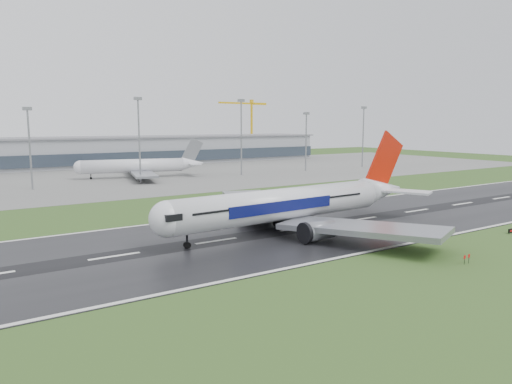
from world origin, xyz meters
TOP-DOWN VIEW (x-y plane):
  - ground at (0.00, 0.00)m, footprint 520.00×520.00m
  - runway at (0.00, 0.00)m, footprint 400.00×45.00m
  - apron at (0.00, 125.00)m, footprint 400.00×130.00m
  - terminal at (0.00, 185.00)m, footprint 240.00×36.00m
  - main_airliner at (-20.10, -0.56)m, footprint 71.87×68.80m
  - parked_airliner at (-15.68, 115.91)m, footprint 65.40×62.54m
  - tower_crane at (94.57, 200.00)m, footprint 39.92×5.51m
  - runway_sign at (15.60, -27.72)m, footprint 2.31×0.49m
  - floodmast_1 at (-59.58, 100.00)m, footprint 0.64×0.64m
  - floodmast_2 at (-20.52, 100.00)m, footprint 0.64×0.64m
  - floodmast_3 at (25.98, 100.00)m, footprint 0.64×0.64m
  - floodmast_4 at (62.69, 100.00)m, footprint 0.64×0.64m
  - floodmast_5 at (101.19, 100.00)m, footprint 0.64×0.64m

SIDE VIEW (x-z plane):
  - ground at x=0.00m, z-range 0.00..0.00m
  - apron at x=0.00m, z-range 0.00..0.08m
  - runway at x=0.00m, z-range 0.00..0.10m
  - runway_sign at x=15.60m, z-range 0.00..1.04m
  - terminal at x=0.00m, z-range 0.00..15.00m
  - parked_airliner at x=-15.68m, z-range 0.08..16.28m
  - main_airliner at x=-20.10m, z-range 0.10..20.28m
  - floodmast_4 at x=62.69m, z-range 0.00..27.22m
  - floodmast_1 at x=-59.58m, z-range 0.00..27.42m
  - floodmast_5 at x=101.19m, z-range 0.00..30.67m
  - floodmast_2 at x=-20.52m, z-range 0.00..31.93m
  - floodmast_3 at x=25.98m, z-range 0.00..32.40m
  - tower_crane at x=94.57m, z-range 0.00..39.76m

